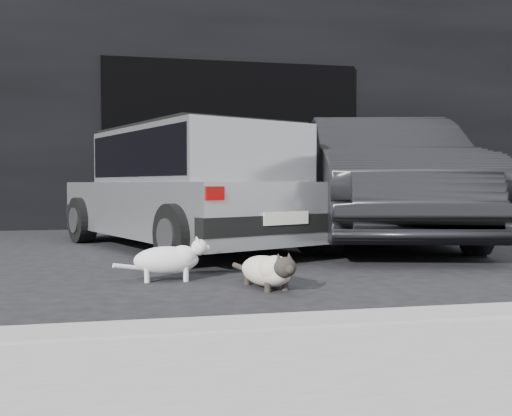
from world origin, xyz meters
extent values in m
plane|color=black|center=(0.00, 0.00, 0.00)|extent=(80.00, 80.00, 0.00)
cube|color=black|center=(1.00, 6.00, 2.50)|extent=(34.00, 4.00, 5.00)
cube|color=black|center=(1.00, 3.99, 1.30)|extent=(4.00, 0.10, 2.60)
cube|color=gray|center=(1.00, -2.60, 0.06)|extent=(18.00, 0.25, 0.12)
cube|color=#BBBEC0|center=(0.05, 1.23, 0.43)|extent=(2.77, 3.77, 0.55)
cube|color=#BBBEC0|center=(0.12, 1.07, 0.98)|extent=(2.15, 2.64, 0.55)
cube|color=black|center=(0.12, 1.07, 0.98)|extent=(2.12, 2.57, 0.44)
cube|color=black|center=(0.70, -0.30, 0.35)|extent=(1.49, 0.74, 0.16)
cube|color=black|center=(-0.60, 2.76, 0.35)|extent=(1.49, 0.74, 0.16)
cube|color=silver|center=(0.73, -0.37, 0.41)|extent=(0.43, 0.19, 0.11)
cube|color=#8C0707|center=(0.11, -0.63, 0.62)|extent=(0.16, 0.09, 0.11)
cube|color=#8C0707|center=(1.36, -0.09, 0.62)|extent=(0.16, 0.09, 0.11)
cube|color=black|center=(0.12, 1.07, 1.27)|extent=(2.06, 2.43, 0.03)
cylinder|color=black|center=(-0.15, -0.20, 0.27)|extent=(0.39, 0.56, 0.53)
cylinder|color=slate|center=(-0.25, -0.24, 0.27)|extent=(0.13, 0.28, 0.29)
cylinder|color=black|center=(1.23, 0.39, 0.27)|extent=(0.39, 0.56, 0.53)
cylinder|color=slate|center=(1.33, 0.43, 0.27)|extent=(0.13, 0.28, 0.29)
cylinder|color=black|center=(-1.11, 2.03, 0.27)|extent=(0.39, 0.56, 0.53)
cylinder|color=slate|center=(-1.21, 1.99, 0.27)|extent=(0.13, 0.28, 0.29)
cylinder|color=black|center=(0.27, 2.62, 0.27)|extent=(0.39, 0.56, 0.53)
cylinder|color=slate|center=(0.37, 2.66, 0.27)|extent=(0.13, 0.28, 0.29)
imported|color=black|center=(2.35, 1.43, 0.74)|extent=(2.59, 4.76, 1.49)
ellipsoid|color=beige|center=(0.37, -1.22, 0.11)|extent=(0.38, 0.56, 0.20)
ellipsoid|color=beige|center=(0.40, -1.35, 0.13)|extent=(0.27, 0.27, 0.19)
ellipsoid|color=black|center=(0.44, -1.48, 0.17)|extent=(0.17, 0.16, 0.13)
sphere|color=black|center=(0.45, -1.54, 0.16)|extent=(0.06, 0.06, 0.06)
cone|color=black|center=(0.47, -1.46, 0.23)|extent=(0.06, 0.07, 0.07)
cone|color=black|center=(0.40, -1.47, 0.23)|extent=(0.06, 0.07, 0.07)
cylinder|color=black|center=(0.47, -1.36, 0.03)|extent=(0.04, 0.04, 0.06)
cylinder|color=black|center=(0.35, -1.39, 0.03)|extent=(0.04, 0.04, 0.06)
cylinder|color=black|center=(0.39, -1.06, 0.03)|extent=(0.04, 0.04, 0.06)
cylinder|color=black|center=(0.27, -1.09, 0.03)|extent=(0.04, 0.04, 0.06)
cylinder|color=black|center=(0.30, -0.95, 0.08)|extent=(0.19, 0.25, 0.09)
ellipsoid|color=white|center=(-0.27, -0.82, 0.15)|extent=(0.46, 0.24, 0.20)
ellipsoid|color=white|center=(-0.15, -0.82, 0.17)|extent=(0.20, 0.20, 0.17)
ellipsoid|color=silver|center=(-0.03, -0.83, 0.23)|extent=(0.12, 0.13, 0.12)
sphere|color=silver|center=(0.02, -0.83, 0.23)|extent=(0.05, 0.05, 0.05)
cone|color=silver|center=(-0.05, -0.79, 0.29)|extent=(0.05, 0.04, 0.06)
cone|color=silver|center=(-0.05, -0.86, 0.29)|extent=(0.05, 0.04, 0.06)
cylinder|color=silver|center=(-0.13, -0.77, 0.06)|extent=(0.04, 0.04, 0.11)
cylinder|color=silver|center=(-0.13, -0.88, 0.06)|extent=(0.04, 0.04, 0.11)
cylinder|color=silver|center=(-0.40, -0.76, 0.06)|extent=(0.04, 0.04, 0.11)
cylinder|color=silver|center=(-0.40, -0.88, 0.06)|extent=(0.04, 0.04, 0.11)
cylinder|color=silver|center=(-0.52, -0.82, 0.10)|extent=(0.25, 0.11, 0.08)
ellipsoid|color=gray|center=(-0.35, -0.84, 0.17)|extent=(0.17, 0.13, 0.08)
camera|label=1|loc=(-0.45, -4.90, 0.69)|focal=40.00mm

